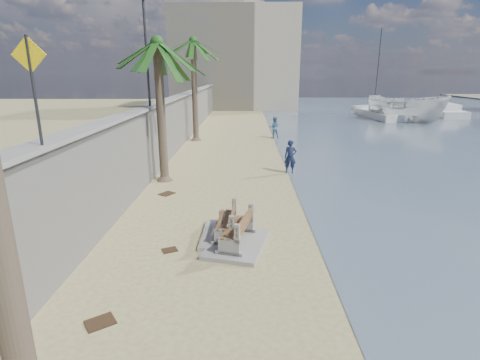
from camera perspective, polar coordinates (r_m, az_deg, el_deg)
name	(u,v)px	position (r m, az deg, el deg)	size (l,w,h in m)	color
ground_plane	(258,322)	(8.72, 2.73, -20.80)	(140.00, 140.00, 0.00)	tan
seawall	(178,122)	(27.64, -9.46, 8.65)	(0.45, 70.00, 3.50)	gray
wall_cap	(177,97)	(27.47, -9.64, 12.37)	(0.80, 70.00, 0.12)	gray
end_building	(235,60)	(59.02, -0.80, 17.82)	(18.00, 12.00, 14.00)	#B7AA93
bench_near	(226,225)	(12.37, -2.16, -6.82)	(1.61, 2.32, 0.96)	gray
bench_far	(237,233)	(11.71, -0.45, -8.07)	(2.16, 2.73, 1.01)	gray
palm_mid	(157,44)	(18.48, -12.54, 19.59)	(5.00, 5.00, 7.46)	brown
palm_back	(193,42)	(29.88, -7.17, 20.12)	(5.00, 5.00, 8.40)	brown
pedestrian_sign	(32,76)	(9.70, -29.13, 13.68)	(0.78, 0.07, 2.40)	#2D2D33
streetlight	(146,42)	(19.62, -14.17, 19.77)	(0.28, 0.28, 5.12)	#2D2D33
person_a	(290,154)	(20.13, 7.69, 3.88)	(0.74, 0.50, 2.04)	#161E3D
person_b	(274,126)	(31.08, 5.25, 8.13)	(0.93, 0.72, 1.92)	#456E8F
boat_cruiser	(406,107)	(45.54, 23.94, 10.13)	(3.33, 3.43, 3.92)	silver
yacht_near	(440,112)	(55.01, 28.17, 9.14)	(10.35, 2.90, 1.50)	silver
yacht_far	(379,115)	(48.19, 20.44, 9.29)	(9.48, 2.66, 1.50)	silver
sailboat_west	(374,107)	(59.16, 19.76, 10.42)	(7.61, 6.31, 11.21)	silver
debris_b	(100,322)	(9.20, -20.53, -19.64)	(0.60, 0.48, 0.03)	#382616
debris_c	(167,194)	(17.02, -11.08, -2.06)	(0.64, 0.51, 0.03)	#382616
debris_d	(170,250)	(11.80, -10.64, -10.44)	(0.44, 0.35, 0.03)	#382616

